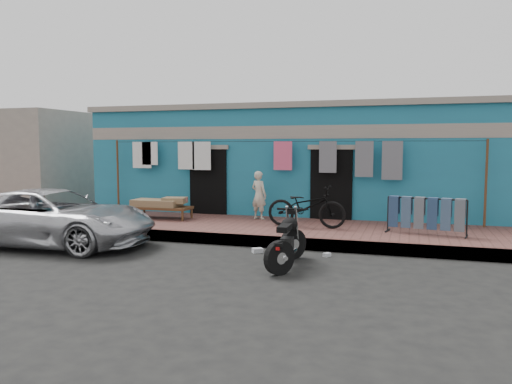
# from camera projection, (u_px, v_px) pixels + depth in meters

# --- Properties ---
(ground) EXTENTS (80.00, 80.00, 0.00)m
(ground) POSITION_uv_depth(u_px,v_px,m) (224.00, 262.00, 9.35)
(ground) COLOR black
(ground) RESTS_ON ground
(sidewalk) EXTENTS (28.00, 3.00, 0.25)m
(sidewalk) POSITION_uv_depth(u_px,v_px,m) (268.00, 230.00, 12.19)
(sidewalk) COLOR brown
(sidewalk) RESTS_ON ground
(curb) EXTENTS (28.00, 0.10, 0.25)m
(curb) POSITION_uv_depth(u_px,v_px,m) (250.00, 241.00, 10.81)
(curb) COLOR gray
(curb) RESTS_ON ground
(building) EXTENTS (12.20, 5.20, 3.36)m
(building) POSITION_uv_depth(u_px,v_px,m) (303.00, 162.00, 15.84)
(building) COLOR #206985
(building) RESTS_ON ground
(neighbor_left) EXTENTS (6.00, 5.00, 3.40)m
(neighbor_left) POSITION_uv_depth(u_px,v_px,m) (22.00, 159.00, 19.13)
(neighbor_left) COLOR #9E9384
(neighbor_left) RESTS_ON ground
(clothesline) EXTENTS (10.06, 0.06, 2.10)m
(clothesline) POSITION_uv_depth(u_px,v_px,m) (259.00, 160.00, 13.42)
(clothesline) COLOR brown
(clothesline) RESTS_ON sidewalk
(car) EXTENTS (4.69, 2.40, 1.28)m
(car) POSITION_uv_depth(u_px,v_px,m) (52.00, 217.00, 10.84)
(car) COLOR silver
(car) RESTS_ON ground
(seated_person) EXTENTS (0.54, 0.46, 1.28)m
(seated_person) POSITION_uv_depth(u_px,v_px,m) (259.00, 195.00, 13.13)
(seated_person) COLOR beige
(seated_person) RESTS_ON sidewalk
(bicycle) EXTENTS (1.91, 0.76, 1.21)m
(bicycle) POSITION_uv_depth(u_px,v_px,m) (306.00, 202.00, 11.83)
(bicycle) COLOR black
(bicycle) RESTS_ON sidewalk
(motorcycle) EXTENTS (0.69, 1.61, 1.01)m
(motorcycle) POSITION_uv_depth(u_px,v_px,m) (287.00, 239.00, 8.98)
(motorcycle) COLOR black
(motorcycle) RESTS_ON ground
(charpoy) EXTENTS (1.64, 0.81, 0.54)m
(charpoy) POSITION_uv_depth(u_px,v_px,m) (163.00, 208.00, 13.30)
(charpoy) COLOR brown
(charpoy) RESTS_ON sidewalk
(jeans_rack) EXTENTS (1.87, 0.97, 0.84)m
(jeans_rack) POSITION_uv_depth(u_px,v_px,m) (426.00, 215.00, 10.89)
(jeans_rack) COLOR black
(jeans_rack) RESTS_ON sidewalk
(litter_a) EXTENTS (0.26, 0.25, 0.09)m
(litter_a) POSITION_uv_depth(u_px,v_px,m) (258.00, 250.00, 10.20)
(litter_a) COLOR silver
(litter_a) RESTS_ON ground
(litter_b) EXTENTS (0.17, 0.18, 0.07)m
(litter_b) POSITION_uv_depth(u_px,v_px,m) (327.00, 255.00, 9.83)
(litter_b) COLOR silver
(litter_b) RESTS_ON ground
(litter_c) EXTENTS (0.21, 0.23, 0.08)m
(litter_c) POSITION_uv_depth(u_px,v_px,m) (285.00, 251.00, 10.17)
(litter_c) COLOR silver
(litter_c) RESTS_ON ground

